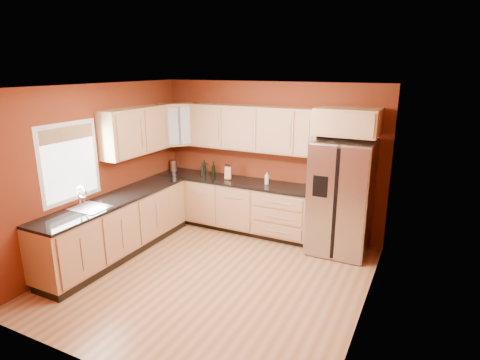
{
  "coord_description": "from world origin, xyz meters",
  "views": [
    {
      "loc": [
        2.56,
        -4.32,
        2.84
      ],
      "look_at": [
        -0.03,
        0.9,
        1.18
      ],
      "focal_mm": 30.0,
      "sensor_mm": 36.0,
      "label": 1
    }
  ],
  "objects_px": {
    "refrigerator": "(341,198)",
    "wine_bottle_a": "(204,168)",
    "canister_left": "(174,165)",
    "knife_block": "(228,173)",
    "soap_dispenser": "(267,178)"
  },
  "relations": [
    {
      "from": "wine_bottle_a",
      "to": "soap_dispenser",
      "type": "distance_m",
      "value": 1.21
    },
    {
      "from": "canister_left",
      "to": "soap_dispenser",
      "type": "relative_size",
      "value": 1.06
    },
    {
      "from": "refrigerator",
      "to": "soap_dispenser",
      "type": "xyz_separation_m",
      "value": [
        -1.27,
        0.08,
        0.13
      ]
    },
    {
      "from": "wine_bottle_a",
      "to": "knife_block",
      "type": "bearing_deg",
      "value": 1.37
    },
    {
      "from": "canister_left",
      "to": "soap_dispenser",
      "type": "distance_m",
      "value": 1.93
    },
    {
      "from": "canister_left",
      "to": "refrigerator",
      "type": "bearing_deg",
      "value": -2.07
    },
    {
      "from": "knife_block",
      "to": "soap_dispenser",
      "type": "xyz_separation_m",
      "value": [
        0.73,
        0.01,
        -0.01
      ]
    },
    {
      "from": "refrigerator",
      "to": "wine_bottle_a",
      "type": "relative_size",
      "value": 5.93
    },
    {
      "from": "knife_block",
      "to": "wine_bottle_a",
      "type": "bearing_deg",
      "value": 164.22
    },
    {
      "from": "wine_bottle_a",
      "to": "soap_dispenser",
      "type": "relative_size",
      "value": 1.52
    },
    {
      "from": "refrigerator",
      "to": "canister_left",
      "type": "distance_m",
      "value": 3.2
    },
    {
      "from": "refrigerator",
      "to": "knife_block",
      "type": "bearing_deg",
      "value": 177.99
    },
    {
      "from": "soap_dispenser",
      "to": "refrigerator",
      "type": "bearing_deg",
      "value": -3.71
    },
    {
      "from": "wine_bottle_a",
      "to": "canister_left",
      "type": "bearing_deg",
      "value": 175.49
    },
    {
      "from": "refrigerator",
      "to": "soap_dispenser",
      "type": "distance_m",
      "value": 1.28
    }
  ]
}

